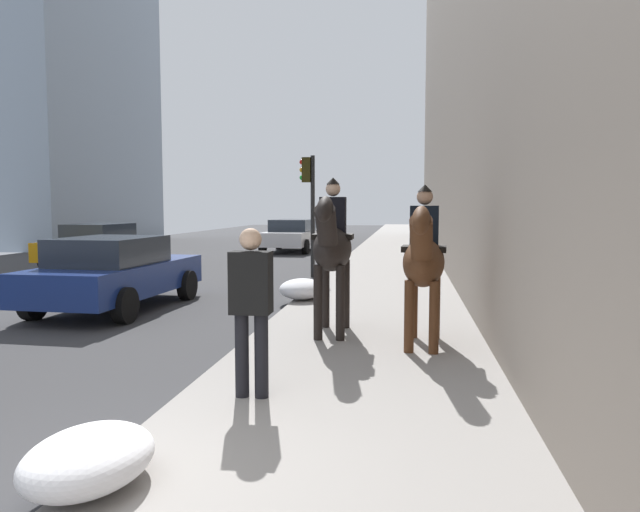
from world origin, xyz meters
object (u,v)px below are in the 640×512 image
Objects in this scene: mounted_horse_far at (424,259)px; car_near_lane at (292,235)px; pedestrian_greeting at (251,301)px; car_far_lane at (96,244)px; traffic_light_near_curb at (309,195)px; mounted_horse_near at (332,247)px; car_mid_lane at (115,272)px.

mounted_horse_far is 18.85m from car_near_lane.
mounted_horse_far is 1.30× the size of pedestrian_greeting.
mounted_horse_far is 14.99m from car_far_lane.
pedestrian_greeting is 0.49× the size of traffic_light_near_curb.
traffic_light_near_curb reaches higher than mounted_horse_near.
mounted_horse_near is 1.06× the size of mounted_horse_far.
pedestrian_greeting is 20.81m from car_near_lane.
car_far_lane is 1.29× the size of traffic_light_near_curb.
mounted_horse_far is 9.16m from traffic_light_near_curb.
car_mid_lane is at bearing -116.58° from mounted_horse_near.
mounted_horse_far reaches higher than pedestrian_greeting.
mounted_horse_near is at bearing -109.56° from mounted_horse_far.
pedestrian_greeting is at bearing -173.64° from traffic_light_near_curb.
car_far_lane is at bearing 33.38° from car_mid_lane.
mounted_horse_near is 5.11m from car_mid_lane.
pedestrian_greeting reaches higher than car_near_lane.
mounted_horse_far reaches higher than car_mid_lane.
traffic_light_near_curb is at bearing -169.31° from mounted_horse_near.
traffic_light_near_curb is (-9.46, -2.36, 1.58)m from car_near_lane.
mounted_horse_near is 17.96m from car_near_lane.
mounted_horse_near reaches higher than pedestrian_greeting.
car_near_lane is 1.00× the size of car_far_lane.
mounted_horse_far is 0.50× the size of car_mid_lane.
mounted_horse_near is 0.52× the size of car_near_lane.
car_mid_lane is at bearing 37.72° from pedestrian_greeting.
mounted_horse_near is 13.66m from car_far_lane.
mounted_horse_far is 0.64× the size of traffic_light_near_curb.
car_mid_lane is at bearing 32.87° from car_far_lane.
car_near_lane is (20.50, 3.59, -0.33)m from pedestrian_greeting.
car_near_lane is (18.07, 5.35, -0.56)m from mounted_horse_far.
mounted_horse_near is 0.53× the size of car_mid_lane.
mounted_horse_far is 0.49× the size of car_far_lane.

